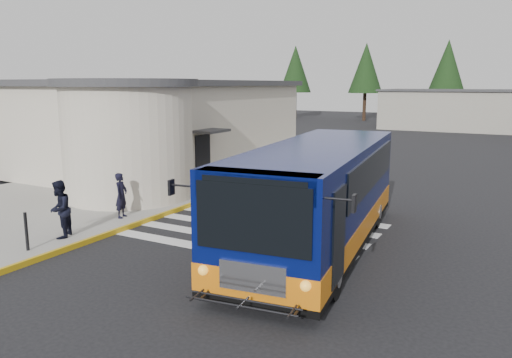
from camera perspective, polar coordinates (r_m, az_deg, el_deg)
The scene contains 9 objects.
ground at distance 17.19m, azimuth 2.25°, elevation -5.24°, with size 140.00×140.00×0.00m, color black.
sidewalk at distance 25.36m, azimuth -12.03°, elevation -0.06°, with size 10.00×34.00×0.15m, color gray.
curb_strip at distance 22.48m, azimuth -2.42°, elevation -1.19°, with size 0.12×34.00×0.16m, color gold.
station_building at distance 28.41m, azimuth -11.23°, elevation 6.19°, with size 12.70×18.70×4.80m.
crosswalk at distance 16.74m, azimuth -0.52°, elevation -5.66°, with size 8.00×5.35×0.01m.
transit_bus at distance 14.52m, azimuth 7.06°, elevation -2.39°, with size 4.53×11.03×3.04m.
pedestrian_a at distance 17.98m, azimuth -15.14°, elevation -1.82°, with size 0.57×0.38×1.58m, color black.
pedestrian_b at distance 16.19m, azimuth -21.55°, elevation -3.24°, with size 0.86×0.67×1.76m, color black.
bollard at distance 15.40m, azimuth -24.76°, elevation -5.46°, with size 0.09×0.09×1.10m, color black.
Camera 1 is at (7.37, -14.79, 4.75)m, focal length 35.00 mm.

